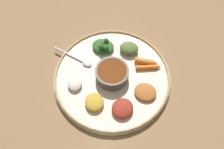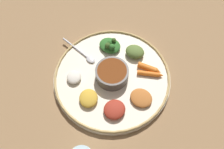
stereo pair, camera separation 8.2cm
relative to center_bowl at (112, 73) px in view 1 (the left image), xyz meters
The scene contains 13 objects.
ground_plane 0.04m from the center_bowl, ahead, with size 2.40×2.40×0.00m, color olive.
platter 0.03m from the center_bowl, ahead, with size 0.39×0.39×0.02m, color beige.
platter_rim 0.02m from the center_bowl, ahead, with size 0.38×0.38×0.01m, color tan.
center_bowl is the anchor object (origin of this frame).
spoon 0.13m from the center_bowl, 58.18° to the left, with size 0.09×0.14×0.01m.
greens_pile 0.12m from the center_bowl, 13.05° to the left, with size 0.09×0.09×0.04m.
carrot_near_spoon 0.13m from the center_bowl, 77.40° to the right, with size 0.02×0.09×0.02m.
carrot_outer 0.13m from the center_bowl, 68.12° to the right, with size 0.04×0.08×0.02m.
mound_chickpea 0.12m from the center_bowl, 121.82° to the right, with size 0.07×0.06×0.02m, color #B2662D.
mound_beet 0.12m from the center_bowl, 166.82° to the right, with size 0.06×0.07×0.02m, color maroon.
mound_rice_white 0.13m from the center_bowl, 103.18° to the left, with size 0.05×0.05×0.02m, color silver.
mound_lentil_yellow 0.11m from the center_bowl, 148.18° to the left, with size 0.06×0.06×0.02m, color gold.
mound_collards 0.12m from the center_bowl, 31.82° to the right, with size 0.07×0.05×0.03m, color #567033.
Camera 1 is at (-0.40, 0.01, 0.75)m, focal length 40.41 mm.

